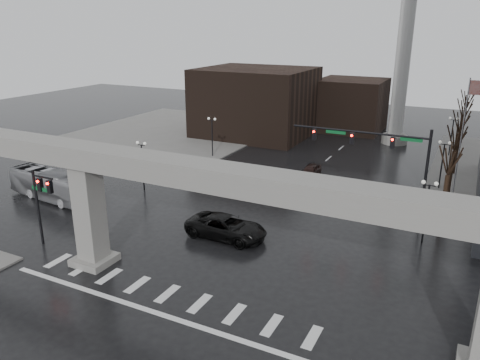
{
  "coord_description": "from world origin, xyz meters",
  "views": [
    {
      "loc": [
        15.78,
        -21.92,
        16.3
      ],
      "look_at": [
        -0.09,
        9.37,
        4.5
      ],
      "focal_mm": 35.0,
      "sensor_mm": 36.0,
      "label": 1
    }
  ],
  "objects_px": {
    "pickup_truck": "(226,227)",
    "far_car": "(311,170)",
    "signal_mast_arm": "(382,150)",
    "city_bus": "(52,185)"
  },
  "relations": [
    {
      "from": "signal_mast_arm",
      "to": "far_car",
      "type": "height_order",
      "value": "signal_mast_arm"
    },
    {
      "from": "signal_mast_arm",
      "to": "far_car",
      "type": "relative_size",
      "value": 3.19
    },
    {
      "from": "pickup_truck",
      "to": "far_car",
      "type": "height_order",
      "value": "pickup_truck"
    },
    {
      "from": "pickup_truck",
      "to": "city_bus",
      "type": "height_order",
      "value": "city_bus"
    },
    {
      "from": "city_bus",
      "to": "far_car",
      "type": "xyz_separation_m",
      "value": [
        20.03,
        18.33,
        -0.81
      ]
    },
    {
      "from": "signal_mast_arm",
      "to": "pickup_truck",
      "type": "xyz_separation_m",
      "value": [
        -9.57,
        -10.89,
        -4.92
      ]
    },
    {
      "from": "signal_mast_arm",
      "to": "far_car",
      "type": "xyz_separation_m",
      "value": [
        -8.73,
        7.4,
        -5.18
      ]
    },
    {
      "from": "pickup_truck",
      "to": "far_car",
      "type": "xyz_separation_m",
      "value": [
        0.85,
        18.29,
        -0.26
      ]
    },
    {
      "from": "signal_mast_arm",
      "to": "city_bus",
      "type": "distance_m",
      "value": 31.07
    },
    {
      "from": "signal_mast_arm",
      "to": "city_bus",
      "type": "bearing_deg",
      "value": -159.18
    }
  ]
}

